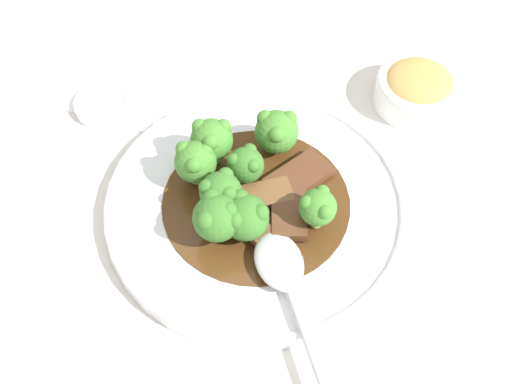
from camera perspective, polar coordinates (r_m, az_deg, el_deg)
name	(u,v)px	position (r m, az deg, el deg)	size (l,w,h in m)	color
ground_plane	(256,211)	(0.74, 0.00, -1.54)	(4.00, 4.00, 0.00)	silver
main_plate	(256,206)	(0.73, 0.00, -1.10)	(0.31, 0.31, 0.02)	white
beef_strip_0	(275,248)	(0.69, 1.56, -4.47)	(0.06, 0.04, 0.01)	brown
beef_strip_1	(255,200)	(0.72, -0.08, -0.61)	(0.07, 0.07, 0.01)	brown
beef_strip_2	(289,214)	(0.71, 2.64, -1.76)	(0.06, 0.07, 0.01)	#56331E
beef_strip_3	(299,177)	(0.74, 3.43, 1.23)	(0.06, 0.08, 0.01)	#56331E
broccoli_floret_0	(277,131)	(0.74, 1.66, 4.90)	(0.05, 0.05, 0.05)	#8EB756
broccoli_floret_1	(318,207)	(0.69, 4.97, -1.20)	(0.04, 0.04, 0.05)	#8EB756
broccoli_floret_2	(245,217)	(0.68, -0.85, -2.00)	(0.05, 0.05, 0.05)	#7FA84C
broccoli_floret_3	(195,161)	(0.72, -4.87, 2.47)	(0.04, 0.04, 0.05)	#8EB756
broccoli_floret_4	(221,192)	(0.69, -2.84, -0.01)	(0.04, 0.04, 0.05)	#7FA84C
broccoli_floret_5	(217,217)	(0.67, -3.15, -2.02)	(0.05, 0.05, 0.05)	#8EB756
broccoli_floret_6	(212,139)	(0.73, -3.57, 4.23)	(0.04, 0.04, 0.06)	#8EB756
broccoli_floret_7	(246,164)	(0.72, -0.83, 2.22)	(0.04, 0.04, 0.04)	#7FA84C
serving_spoon	(283,273)	(0.67, 2.18, -6.49)	(0.16, 0.15, 0.01)	#B7B7BC
side_bowl_appetizer	(417,88)	(0.84, 12.78, 8.12)	(0.10, 0.10, 0.05)	white
sauce_dish	(102,104)	(0.84, -12.23, 6.90)	(0.06, 0.06, 0.01)	white
paper_napkin	(109,95)	(0.86, -11.67, 7.63)	(0.14, 0.10, 0.01)	white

